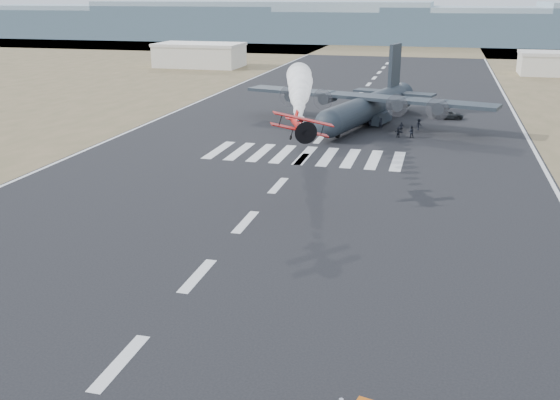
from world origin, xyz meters
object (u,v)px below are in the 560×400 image
at_px(crew_e, 355,122).
at_px(crew_f, 398,132).
at_px(transport_aircraft, 369,105).
at_px(crew_h, 369,122).
at_px(crew_b, 411,132).
at_px(crew_c, 419,125).
at_px(hangar_left, 200,55).
at_px(crew_d, 401,128).
at_px(aerobatic_biplane, 300,126).
at_px(crew_g, 303,125).
at_px(hangar_right, 560,63).
at_px(crew_a, 381,124).
at_px(support_vehicle, 448,115).

height_order(crew_e, crew_f, crew_e).
xyz_separation_m(transport_aircraft, crew_h, (0.51, -3.29, -2.24)).
relative_size(crew_b, crew_h, 1.08).
height_order(crew_c, crew_h, crew_c).
height_order(transport_aircraft, crew_c, transport_aircraft).
bearing_deg(hangar_left, crew_d, -50.91).
relative_size(crew_c, crew_h, 1.03).
distance_m(crew_b, crew_h, 8.97).
relative_size(crew_d, crew_f, 1.08).
bearing_deg(crew_d, aerobatic_biplane, 67.91).
xyz_separation_m(transport_aircraft, crew_g, (-9.27, -7.80, -2.29)).
distance_m(hangar_right, crew_h, 89.45).
bearing_deg(crew_f, crew_a, -36.49).
bearing_deg(crew_f, crew_g, 16.29).
height_order(hangar_right, crew_h, hangar_right).
relative_size(hangar_right, aerobatic_biplane, 3.43).
bearing_deg(crew_g, crew_f, 135.18).
height_order(aerobatic_biplane, support_vehicle, aerobatic_biplane).
bearing_deg(crew_f, transport_aircraft, -37.26).
bearing_deg(support_vehicle, hangar_right, -30.29).
height_order(transport_aircraft, crew_f, transport_aircraft).
relative_size(transport_aircraft, crew_h, 24.27).
height_order(aerobatic_biplane, crew_c, aerobatic_biplane).
distance_m(crew_d, crew_e, 8.05).
bearing_deg(support_vehicle, crew_f, 148.81).
bearing_deg(crew_g, support_vehicle, 176.09).
distance_m(support_vehicle, crew_a, 15.42).
relative_size(crew_a, crew_g, 1.15).
distance_m(crew_c, crew_d, 3.83).
xyz_separation_m(aerobatic_biplane, crew_a, (4.32, 38.43, -7.06)).
bearing_deg(crew_g, hangar_right, -159.19).
xyz_separation_m(crew_g, crew_h, (9.78, 4.52, 0.05)).
bearing_deg(crew_d, crew_e, -32.27).
xyz_separation_m(aerobatic_biplane, crew_f, (7.41, 33.30, -7.19)).
distance_m(hangar_left, crew_h, 94.85).
height_order(aerobatic_biplane, crew_h, aerobatic_biplane).
xyz_separation_m(crew_c, crew_g, (-17.45, -4.62, -0.07)).
relative_size(crew_f, crew_h, 0.93).
xyz_separation_m(hangar_left, crew_a, (59.91, -75.97, -2.50)).
xyz_separation_m(crew_d, crew_e, (-7.46, 3.01, -0.03)).
bearing_deg(crew_a, crew_b, -9.16).
bearing_deg(crew_c, crew_h, 127.28).
distance_m(aerobatic_biplane, crew_d, 38.03).
relative_size(crew_d, crew_h, 1.00).
distance_m(aerobatic_biplane, crew_e, 40.23).
bearing_deg(crew_e, crew_b, 140.50).
relative_size(hangar_right, transport_aircraft, 0.50).
height_order(crew_b, crew_e, crew_b).
bearing_deg(crew_b, crew_d, -79.13).
bearing_deg(crew_h, crew_a, 103.10).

